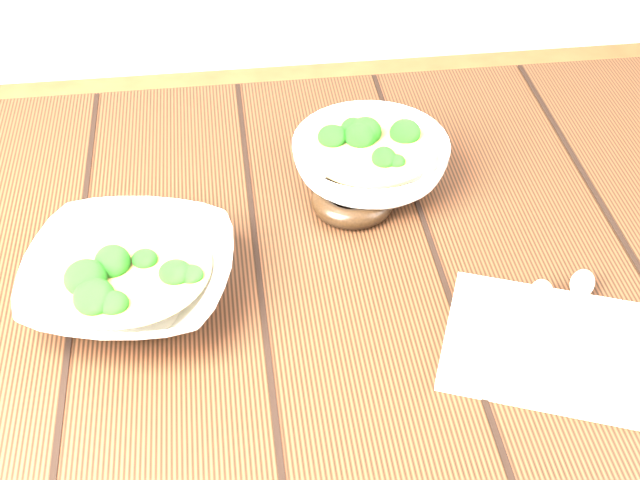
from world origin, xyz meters
TOP-DOWN VIEW (x-y plane):
  - table at (0.00, 0.00)m, footprint 1.20×0.80m
  - soup_bowl_front at (-0.16, -0.03)m, footprint 0.26×0.26m
  - soup_bowl_back at (0.13, 0.14)m, footprint 0.23×0.23m
  - trivet at (0.10, 0.09)m, footprint 0.10×0.10m
  - napkin at (0.26, -0.16)m, footprint 0.24×0.22m
  - spoon_left at (0.26, -0.12)m, footprint 0.08×0.16m
  - spoon_right at (0.30, -0.11)m, footprint 0.10×0.15m

SIDE VIEW (x-z plane):
  - table at x=0.00m, z-range 0.26..1.01m
  - napkin at x=0.26m, z-range 0.75..0.76m
  - trivet at x=0.10m, z-range 0.75..0.77m
  - spoon_left at x=0.26m, z-range 0.76..0.77m
  - spoon_right at x=0.30m, z-range 0.76..0.77m
  - soup_bowl_front at x=-0.16m, z-range 0.75..0.81m
  - soup_bowl_back at x=0.13m, z-range 0.75..0.82m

